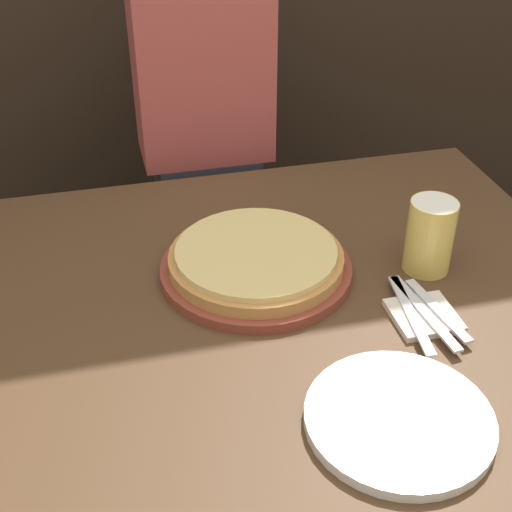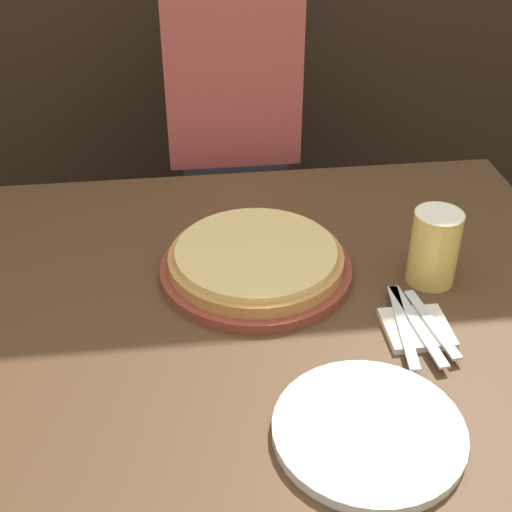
{
  "view_description": "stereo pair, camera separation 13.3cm",
  "coord_description": "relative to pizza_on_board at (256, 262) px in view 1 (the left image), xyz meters",
  "views": [
    {
      "loc": [
        -0.29,
        -0.96,
        1.56
      ],
      "look_at": [
        -0.03,
        0.11,
        0.82
      ],
      "focal_mm": 50.0,
      "sensor_mm": 36.0,
      "label": 1
    },
    {
      "loc": [
        -0.16,
        -0.99,
        1.56
      ],
      "look_at": [
        -0.03,
        0.11,
        0.82
      ],
      "focal_mm": 50.0,
      "sensor_mm": 36.0,
      "label": 2
    }
  ],
  "objects": [
    {
      "name": "beer_glass",
      "position": [
        0.32,
        -0.06,
        0.05
      ],
      "size": [
        0.09,
        0.09,
        0.14
      ],
      "color": "#E5C65B",
      "rests_on": "dining_table"
    },
    {
      "name": "dining_table",
      "position": [
        0.03,
        -0.11,
        -0.41
      ],
      "size": [
        1.2,
        1.04,
        0.78
      ],
      "color": "#4C331E",
      "rests_on": "ground_plane"
    },
    {
      "name": "pizza_on_board",
      "position": [
        0.0,
        0.0,
        0.0
      ],
      "size": [
        0.36,
        0.36,
        0.06
      ],
      "color": "brown",
      "rests_on": "dining_table"
    },
    {
      "name": "dinner_plate",
      "position": [
        0.11,
        -0.42,
        -0.02
      ],
      "size": [
        0.28,
        0.28,
        0.02
      ],
      "color": "silver",
      "rests_on": "dining_table"
    },
    {
      "name": "diner_person",
      "position": [
        0.01,
        0.59,
        -0.12
      ],
      "size": [
        0.32,
        0.2,
        1.36
      ],
      "color": "#33333D",
      "rests_on": "ground_plane"
    },
    {
      "name": "fork",
      "position": [
        0.23,
        -0.2,
        -0.01
      ],
      "size": [
        0.04,
        0.22,
        0.0
      ],
      "color": "silver",
      "rests_on": "napkin_stack"
    },
    {
      "name": "spoon",
      "position": [
        0.28,
        -0.2,
        -0.01
      ],
      "size": [
        0.04,
        0.19,
        0.0
      ],
      "color": "silver",
      "rests_on": "napkin_stack"
    },
    {
      "name": "napkin_stack",
      "position": [
        0.25,
        -0.2,
        -0.02
      ],
      "size": [
        0.11,
        0.11,
        0.01
      ],
      "color": "beige",
      "rests_on": "dining_table"
    },
    {
      "name": "dinner_knife",
      "position": [
        0.25,
        -0.2,
        -0.01
      ],
      "size": [
        0.04,
        0.22,
        0.0
      ],
      "color": "silver",
      "rests_on": "napkin_stack"
    }
  ]
}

